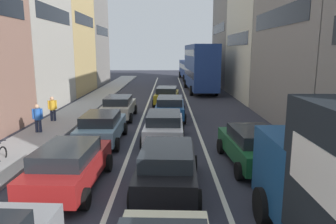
{
  "coord_description": "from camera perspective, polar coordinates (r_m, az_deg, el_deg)",
  "views": [
    {
      "loc": [
        0.01,
        -2.63,
        4.46
      ],
      "look_at": [
        0.0,
        12.0,
        1.6
      ],
      "focal_mm": 33.74,
      "sensor_mm": 36.0,
      "label": 1
    }
  ],
  "objects": [
    {
      "name": "sidewalk_left",
      "position": [
        24.01,
        -16.18,
        0.09
      ],
      "size": [
        2.6,
        64.0,
        0.14
      ],
      "primitive_type": "cube",
      "color": "#989898",
      "rests_on": "ground"
    },
    {
      "name": "lane_stripe_left",
      "position": [
        23.13,
        -4.2,
        -0.07
      ],
      "size": [
        0.16,
        60.0,
        0.01
      ],
      "primitive_type": "cube",
      "color": "silver",
      "rests_on": "ground"
    },
    {
      "name": "lane_stripe_right",
      "position": [
        23.13,
        4.23,
        -0.07
      ],
      "size": [
        0.16,
        60.0,
        0.01
      ],
      "primitive_type": "cube",
      "color": "silver",
      "rests_on": "ground"
    },
    {
      "name": "building_row_left",
      "position": [
        27.69,
        -26.53,
        14.25
      ],
      "size": [
        7.2,
        43.9,
        13.92
      ],
      "rotation": [
        0.0,
        0.0,
        1.57
      ],
      "color": "#B2ADA3",
      "rests_on": "ground"
    },
    {
      "name": "building_row_right",
      "position": [
        27.6,
        21.62,
        12.97
      ],
      "size": [
        7.2,
        43.9,
        13.34
      ],
      "rotation": [
        0.0,
        0.0,
        -1.57
      ],
      "color": "gray",
      "rests_on": "ground"
    },
    {
      "name": "sedan_centre_lane_second",
      "position": [
        10.33,
        -0.09,
        -9.71
      ],
      "size": [
        2.22,
        4.38,
        1.49
      ],
      "rotation": [
        0.0,
        0.0,
        1.53
      ],
      "color": "black",
      "rests_on": "ground"
    },
    {
      "name": "wagon_left_lane_second",
      "position": [
        10.91,
        -17.37,
        -9.1
      ],
      "size": [
        2.2,
        4.37,
        1.49
      ],
      "rotation": [
        0.0,
        0.0,
        1.53
      ],
      "color": "#A51E1E",
      "rests_on": "ground"
    },
    {
      "name": "hatchback_centre_lane_third",
      "position": [
        15.59,
        -0.65,
        -2.53
      ],
      "size": [
        2.14,
        4.34,
        1.49
      ],
      "rotation": [
        0.0,
        0.0,
        1.55
      ],
      "color": "silver",
      "rests_on": "ground"
    },
    {
      "name": "sedan_left_lane_third",
      "position": [
        15.75,
        -11.83,
        -2.63
      ],
      "size": [
        2.08,
        4.31,
        1.49
      ],
      "rotation": [
        0.0,
        0.0,
        1.58
      ],
      "color": "#759EB7",
      "rests_on": "ground"
    },
    {
      "name": "coupe_centre_lane_fourth",
      "position": [
        20.71,
        0.4,
        0.88
      ],
      "size": [
        2.14,
        4.34,
        1.49
      ],
      "rotation": [
        0.0,
        0.0,
        1.55
      ],
      "color": "#194C8C",
      "rests_on": "ground"
    },
    {
      "name": "sedan_left_lane_fourth",
      "position": [
        21.19,
        -8.81,
        0.97
      ],
      "size": [
        2.08,
        4.31,
        1.49
      ],
      "rotation": [
        0.0,
        0.0,
        1.57
      ],
      "color": "beige",
      "rests_on": "ground"
    },
    {
      "name": "sedan_centre_lane_fifth",
      "position": [
        26.29,
        -0.16,
        3.06
      ],
      "size": [
        2.3,
        4.41,
        1.49
      ],
      "rotation": [
        0.0,
        0.0,
        1.5
      ],
      "color": "#B29319",
      "rests_on": "ground"
    },
    {
      "name": "sedan_right_lane_behind_truck",
      "position": [
        12.86,
        15.12,
        -5.89
      ],
      "size": [
        2.27,
        4.4,
        1.49
      ],
      "rotation": [
        0.0,
        0.0,
        1.63
      ],
      "color": "#19592D",
      "rests_on": "ground"
    },
    {
      "name": "bus_mid_queue_primary",
      "position": [
        34.76,
        5.89,
        8.32
      ],
      "size": [
        3.06,
        10.58,
        5.06
      ],
      "rotation": [
        0.0,
        0.0,
        1.6
      ],
      "color": "navy",
      "rests_on": "ground"
    },
    {
      "name": "bus_far_queue_secondary",
      "position": [
        49.27,
        4.09,
        7.9
      ],
      "size": [
        3.19,
        10.61,
        2.9
      ],
      "rotation": [
        0.0,
        0.0,
        1.62
      ],
      "color": "navy",
      "rests_on": "ground"
    },
    {
      "name": "pedestrian_mid_sidewalk",
      "position": [
        20.87,
        -20.08,
        0.69
      ],
      "size": [
        0.51,
        0.34,
        1.66
      ],
      "rotation": [
        0.0,
        0.0,
        1.94
      ],
      "color": "#262D47",
      "rests_on": "ground"
    },
    {
      "name": "pedestrian_far_sidewalk",
      "position": [
        18.21,
        -22.43,
        -0.91
      ],
      "size": [
        0.53,
        0.34,
        1.66
      ],
      "rotation": [
        0.0,
        0.0,
        4.96
      ],
      "color": "#262D47",
      "rests_on": "ground"
    }
  ]
}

